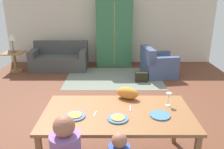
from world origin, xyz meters
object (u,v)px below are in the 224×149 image
object	(u,v)px
armchair	(158,65)
side_table	(15,59)
plate_near_man	(76,116)
cat	(128,93)
wine_glass	(169,97)
plate_near_woman	(161,115)
couch	(61,59)
dining_table	(118,117)
armoire	(115,33)
plate_near_child	(118,119)
table_lamp	(12,38)
handbag	(142,77)

from	to	relation	value
armchair	side_table	world-z (taller)	armchair
plate_near_man	side_table	size ratio (longest dim) A/B	0.43
cat	armchair	xyz separation A→B (m)	(1.05, 3.17, -0.53)
plate_near_man	wine_glass	size ratio (longest dim) A/B	1.34
plate_near_woman	cat	distance (m)	0.63
plate_near_man	couch	bearing A→B (deg)	104.83
dining_table	couch	size ratio (longest dim) A/B	1.13
dining_table	cat	xyz separation A→B (m)	(0.15, 0.41, 0.15)
armoire	armchair	bearing A→B (deg)	-41.60
plate_near_child	wine_glass	bearing A→B (deg)	27.89
cat	armchair	bearing A→B (deg)	93.99
couch	table_lamp	world-z (taller)	table_lamp
plate_near_woman	couch	distance (m)	4.89
cat	armchair	world-z (taller)	cat
plate_near_child	plate_near_woman	bearing A→B (deg)	8.75
plate_near_man	armchair	xyz separation A→B (m)	(1.72, 3.70, -0.45)
armoire	cat	bearing A→B (deg)	-87.95
dining_table	table_lamp	distance (m)	4.97
cat	armoire	world-z (taller)	armoire
plate_near_woman	couch	bearing A→B (deg)	116.81
plate_near_child	armchair	xyz separation A→B (m)	(1.20, 3.76, -0.45)
armoire	handbag	distance (m)	1.94
plate_near_woman	couch	world-z (taller)	couch
side_table	couch	bearing A→B (deg)	11.36
wine_glass	table_lamp	size ratio (longest dim) A/B	0.34
couch	side_table	xyz separation A→B (m)	(-1.28, -0.26, 0.07)
wine_glass	side_table	size ratio (longest dim) A/B	0.32
plate_near_child	armoire	bearing A→B (deg)	90.02
plate_near_child	armoire	world-z (taller)	armoire
plate_near_child	plate_near_man	bearing A→B (deg)	173.41
cat	table_lamp	xyz separation A→B (m)	(-3.11, 3.58, 0.16)
plate_near_man	plate_near_child	bearing A→B (deg)	-6.59
plate_near_woman	side_table	bearing A→B (deg)	130.42
couch	handbag	world-z (taller)	couch
armchair	plate_near_child	bearing A→B (deg)	-107.70
plate_near_child	table_lamp	world-z (taller)	table_lamp
armchair	table_lamp	size ratio (longest dim) A/B	1.82
armchair	armoire	bearing A→B (deg)	138.40
armchair	table_lamp	xyz separation A→B (m)	(-4.16, 0.41, 0.69)
table_lamp	armchair	bearing A→B (deg)	-5.61
plate_near_woman	wine_glass	xyz separation A→B (m)	(0.16, 0.28, 0.12)
handbag	wine_glass	bearing A→B (deg)	-90.42
handbag	dining_table	bearing A→B (deg)	-102.81
plate_near_woman	cat	xyz separation A→B (m)	(-0.37, 0.51, 0.08)
plate_near_woman	wine_glass	world-z (taller)	wine_glass
cat	armoire	size ratio (longest dim) A/B	0.15
plate_near_child	plate_near_woman	xyz separation A→B (m)	(0.52, 0.08, 0.00)
wine_glass	armoire	distance (m)	4.52
armoire	plate_near_child	bearing A→B (deg)	-89.98
dining_table	armchair	world-z (taller)	armchair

